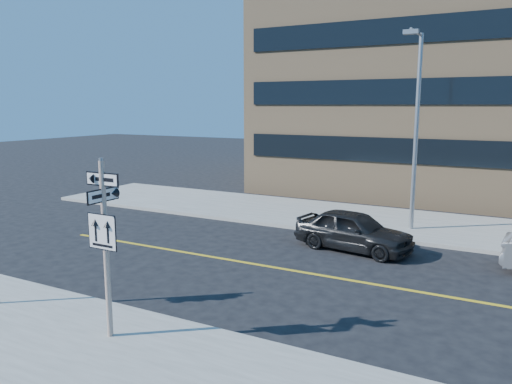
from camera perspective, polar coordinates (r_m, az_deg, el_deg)
The scene contains 5 objects.
ground at distance 14.04m, azimuth -8.94°, elevation -12.51°, with size 120.00×120.00×0.00m, color black.
sign_pole at distance 11.48m, azimuth -16.88°, elevation -5.11°, with size 0.92×0.92×4.06m.
parked_car_a at distance 18.85m, azimuth 11.08°, elevation -4.33°, with size 4.40×1.77×1.50m, color black.
streetlight_a at distance 21.41m, azimuth 17.80°, elevation 7.91°, with size 0.55×2.25×8.00m.
building_brick at distance 35.97m, azimuth 19.28°, elevation 15.24°, with size 18.00×18.00×18.00m, color tan.
Camera 1 is at (7.94, -10.28, 5.32)m, focal length 35.00 mm.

